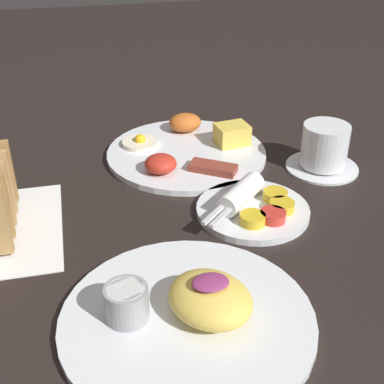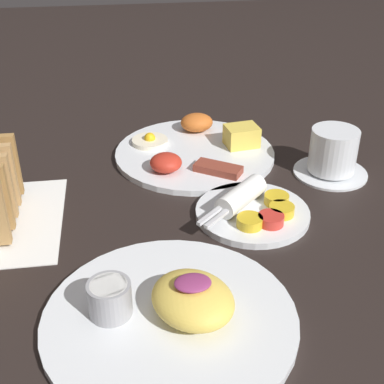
{
  "view_description": "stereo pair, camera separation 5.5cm",
  "coord_description": "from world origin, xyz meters",
  "px_view_note": "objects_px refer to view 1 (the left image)",
  "views": [
    {
      "loc": [
        -0.09,
        -0.62,
        0.42
      ],
      "look_at": [
        0.06,
        0.02,
        0.03
      ],
      "focal_mm": 50.0,
      "sensor_mm": 36.0,
      "label": 1
    },
    {
      "loc": [
        -0.03,
        -0.63,
        0.42
      ],
      "look_at": [
        0.06,
        0.02,
        0.03
      ],
      "focal_mm": 50.0,
      "sensor_mm": 36.0,
      "label": 2
    }
  ],
  "objects_px": {
    "plate_condiments": "(253,207)",
    "plate_foreground": "(189,312)",
    "coffee_cup": "(324,149)",
    "plate_breakfast": "(187,149)"
  },
  "relations": [
    {
      "from": "plate_foreground",
      "to": "coffee_cup",
      "type": "xyz_separation_m",
      "value": [
        0.3,
        0.3,
        0.02
      ]
    },
    {
      "from": "plate_condiments",
      "to": "plate_breakfast",
      "type": "bearing_deg",
      "value": 103.89
    },
    {
      "from": "plate_condiments",
      "to": "coffee_cup",
      "type": "bearing_deg",
      "value": 33.79
    },
    {
      "from": "plate_condiments",
      "to": "plate_foreground",
      "type": "xyz_separation_m",
      "value": [
        -0.14,
        -0.19,
        0.0
      ]
    },
    {
      "from": "plate_breakfast",
      "to": "plate_foreground",
      "type": "height_order",
      "value": "plate_foreground"
    },
    {
      "from": "plate_condiments",
      "to": "plate_foreground",
      "type": "height_order",
      "value": "plate_foreground"
    },
    {
      "from": "plate_foreground",
      "to": "coffee_cup",
      "type": "relative_size",
      "value": 2.34
    },
    {
      "from": "coffee_cup",
      "to": "plate_condiments",
      "type": "bearing_deg",
      "value": -146.21
    },
    {
      "from": "plate_breakfast",
      "to": "plate_foreground",
      "type": "distance_m",
      "value": 0.41
    },
    {
      "from": "plate_breakfast",
      "to": "coffee_cup",
      "type": "relative_size",
      "value": 2.3
    }
  ]
}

